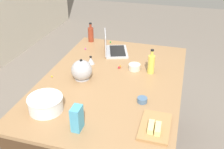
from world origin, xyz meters
name	(u,v)px	position (x,y,z in m)	size (l,w,h in m)	color
island_counter	(112,120)	(0.00, 0.00, 0.45)	(1.70, 1.17, 0.90)	#4C331E
laptop	(113,48)	(0.53, 0.14, 0.95)	(0.36, 0.32, 0.22)	#B7B7BC
mixing_bowl_large	(46,103)	(-0.54, 0.33, 0.96)	(0.25, 0.25, 0.11)	white
bottle_oil	(151,64)	(0.21, -0.30, 0.99)	(0.06, 0.06, 0.23)	#DBC64C
bottle_soy	(91,34)	(0.76, 0.47, 0.99)	(0.06, 0.06, 0.22)	maroon
kettle	(82,70)	(-0.05, 0.25, 0.98)	(0.21, 0.18, 0.20)	#ADADB2
cutting_board	(155,126)	(-0.51, -0.44, 0.91)	(0.31, 0.19, 0.02)	#AD7F4C
butter_stick_left	(158,129)	(-0.56, -0.46, 0.94)	(0.11, 0.04, 0.04)	#F4E58C
butter_stick_right	(151,127)	(-0.56, -0.42, 0.94)	(0.11, 0.04, 0.04)	#F4E58C
ramekin_small	(134,67)	(0.23, -0.15, 0.93)	(0.11, 0.11, 0.05)	beige
ramekin_medium	(142,100)	(-0.25, -0.31, 0.92)	(0.08, 0.08, 0.04)	slate
kitchen_timer	(91,60)	(0.23, 0.28, 0.94)	(0.07, 0.07, 0.08)	#B2B2B7
candy_bag	(77,118)	(-0.66, 0.04, 0.99)	(0.09, 0.06, 0.17)	#4CA5CC
candy_0	(35,104)	(-0.51, 0.45, 0.91)	(0.02, 0.02, 0.02)	orange
candy_1	(110,42)	(0.78, 0.24, 0.91)	(0.02, 0.02, 0.02)	green
candy_2	(85,49)	(0.52, 0.45, 0.91)	(0.02, 0.02, 0.02)	#CC3399
candy_3	(80,74)	(0.00, 0.30, 0.91)	(0.02, 0.02, 0.02)	green
candy_4	(52,76)	(-0.11, 0.51, 0.91)	(0.01, 0.01, 0.01)	yellow
candy_5	(120,66)	(0.23, -0.01, 0.91)	(0.02, 0.02, 0.02)	orange
candy_6	(119,67)	(0.21, -0.01, 0.91)	(0.02, 0.02, 0.02)	red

